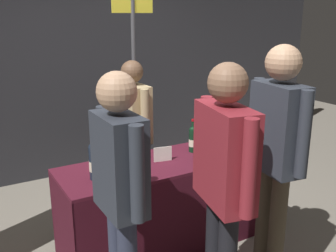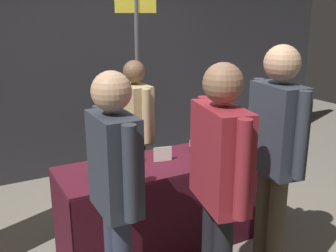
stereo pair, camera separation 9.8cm
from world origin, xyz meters
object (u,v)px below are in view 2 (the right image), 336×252
at_px(tasting_table, 168,188).
at_px(vendor_presenter, 135,125).
at_px(wine_glass_near_taster, 132,150).
at_px(taster_foreground_right, 275,146).
at_px(featured_wine_bottle, 123,152).
at_px(wine_glass_near_vendor, 108,157).
at_px(display_bottle_0, 228,141).
at_px(booth_signpost, 138,81).
at_px(wine_glass_mid, 198,150).

relative_size(tasting_table, vendor_presenter, 1.18).
height_order(wine_glass_near_taster, taster_foreground_right, taster_foreground_right).
bearing_deg(taster_foreground_right, wine_glass_near_taster, 44.86).
distance_m(featured_wine_bottle, wine_glass_near_vendor, 0.13).
xyz_separation_m(display_bottle_0, booth_signpost, (-0.29, 1.22, 0.36)).
xyz_separation_m(wine_glass_near_taster, vendor_presenter, (0.26, 0.53, 0.05)).
distance_m(wine_glass_near_taster, vendor_presenter, 0.59).
bearing_deg(wine_glass_mid, wine_glass_near_vendor, 161.49).
distance_m(display_bottle_0, taster_foreground_right, 0.65).
relative_size(wine_glass_mid, taster_foreground_right, 0.08).
height_order(wine_glass_near_taster, booth_signpost, booth_signpost).
height_order(wine_glass_near_vendor, vendor_presenter, vendor_presenter).
bearing_deg(wine_glass_near_vendor, taster_foreground_right, -43.52).
distance_m(wine_glass_mid, wine_glass_near_taster, 0.54).
distance_m(wine_glass_near_vendor, wine_glass_mid, 0.73).
xyz_separation_m(tasting_table, booth_signpost, (0.21, 1.07, 0.75)).
bearing_deg(vendor_presenter, wine_glass_near_vendor, -40.76).
bearing_deg(wine_glass_near_vendor, display_bottle_0, -14.18).
xyz_separation_m(wine_glass_mid, vendor_presenter, (-0.20, 0.81, 0.04)).
bearing_deg(booth_signpost, tasting_table, -101.15).
distance_m(wine_glass_near_vendor, booth_signpost, 1.27).
xyz_separation_m(wine_glass_near_vendor, vendor_presenter, (0.49, 0.57, 0.05)).
bearing_deg(vendor_presenter, tasting_table, -0.43).
height_order(display_bottle_0, taster_foreground_right, taster_foreground_right).
bearing_deg(tasting_table, booth_signpost, 78.85).
bearing_deg(featured_wine_bottle, wine_glass_near_vendor, 139.53).
xyz_separation_m(tasting_table, display_bottle_0, (0.50, -0.15, 0.39)).
xyz_separation_m(display_bottle_0, wine_glass_near_vendor, (-0.99, 0.25, -0.05)).
relative_size(display_bottle_0, booth_signpost, 0.15).
height_order(wine_glass_mid, taster_foreground_right, taster_foreground_right).
bearing_deg(booth_signpost, wine_glass_near_taster, -117.00).
bearing_deg(vendor_presenter, featured_wine_bottle, -31.44).
relative_size(wine_glass_near_vendor, taster_foreground_right, 0.07).
bearing_deg(tasting_table, wine_glass_near_vendor, 169.00).
distance_m(wine_glass_near_vendor, wine_glass_near_taster, 0.23).
height_order(display_bottle_0, booth_signpost, booth_signpost).
relative_size(wine_glass_mid, booth_signpost, 0.07).
relative_size(featured_wine_bottle, wine_glass_near_taster, 2.48).
bearing_deg(wine_glass_mid, display_bottle_0, -3.47).
height_order(tasting_table, booth_signpost, booth_signpost).
distance_m(featured_wine_bottle, wine_glass_near_taster, 0.19).
xyz_separation_m(featured_wine_bottle, wine_glass_near_vendor, (-0.09, 0.08, -0.05)).
height_order(wine_glass_near_vendor, wine_glass_mid, wine_glass_mid).
relative_size(wine_glass_mid, wine_glass_near_taster, 1.07).
distance_m(featured_wine_bottle, wine_glass_mid, 0.62).
bearing_deg(featured_wine_bottle, tasting_table, -2.11).
bearing_deg(wine_glass_near_vendor, featured_wine_bottle, -40.47).
bearing_deg(taster_foreground_right, vendor_presenter, 24.53).
bearing_deg(display_bottle_0, featured_wine_bottle, 169.27).
height_order(tasting_table, wine_glass_near_taster, wine_glass_near_taster).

